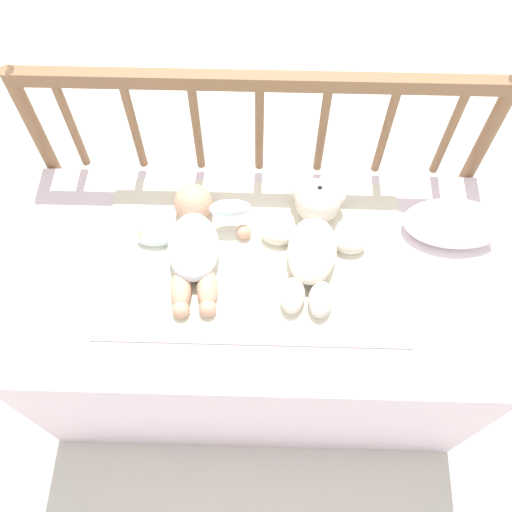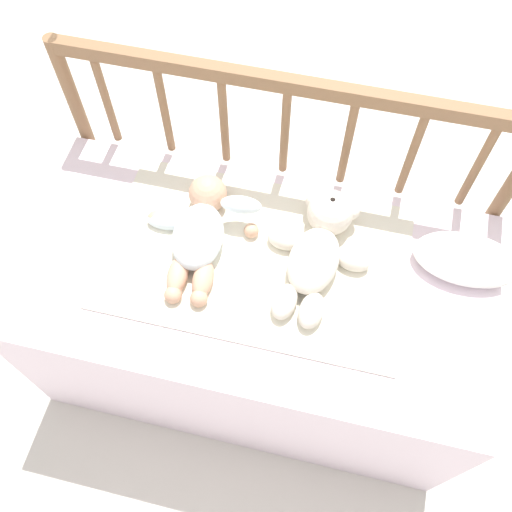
{
  "view_description": "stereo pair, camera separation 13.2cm",
  "coord_description": "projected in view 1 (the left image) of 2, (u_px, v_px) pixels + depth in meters",
  "views": [
    {
      "loc": [
        0.02,
        -0.64,
        1.76
      ],
      "look_at": [
        0.0,
        0.01,
        0.61
      ],
      "focal_mm": 40.0,
      "sensor_mm": 36.0,
      "label": 1
    },
    {
      "loc": [
        0.15,
        -0.62,
        1.76
      ],
      "look_at": [
        0.0,
        0.01,
        0.61
      ],
      "focal_mm": 40.0,
      "sensor_mm": 36.0,
      "label": 2
    }
  ],
  "objects": [
    {
      "name": "small_pillow",
      "position": [
        454.0,
        223.0,
        1.4
      ],
      "size": [
        0.25,
        0.15,
        0.06
      ],
      "color": "white",
      "rests_on": "crib_mattress"
    },
    {
      "name": "teddy_bear",
      "position": [
        314.0,
        235.0,
        1.37
      ],
      "size": [
        0.26,
        0.36,
        0.12
      ],
      "color": "silver",
      "rests_on": "crib_mattress"
    },
    {
      "name": "crib_rail",
      "position": [
        259.0,
        152.0,
        1.48
      ],
      "size": [
        1.16,
        0.04,
        0.87
      ],
      "color": "brown",
      "rests_on": "ground_plane"
    },
    {
      "name": "blanket",
      "position": [
        253.0,
        257.0,
        1.39
      ],
      "size": [
        0.73,
        0.45,
        0.01
      ],
      "color": "silver",
      "rests_on": "crib_mattress"
    },
    {
      "name": "ground_plane",
      "position": [
        256.0,
        351.0,
        1.85
      ],
      "size": [
        12.0,
        12.0,
        0.0
      ],
      "primitive_type": "plane",
      "color": "silver"
    },
    {
      "name": "baby",
      "position": [
        193.0,
        241.0,
        1.36
      ],
      "size": [
        0.28,
        0.35,
        0.1
      ],
      "color": "white",
      "rests_on": "crib_mattress"
    },
    {
      "name": "crib_mattress",
      "position": [
        256.0,
        318.0,
        1.61
      ],
      "size": [
        1.16,
        0.6,
        0.55
      ],
      "color": "silver",
      "rests_on": "ground_plane"
    }
  ]
}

